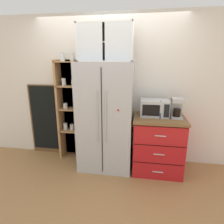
{
  "coord_description": "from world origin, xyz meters",
  "views": [
    {
      "loc": [
        0.57,
        -2.89,
        1.78
      ],
      "look_at": [
        0.1,
        0.03,
        0.97
      ],
      "focal_mm": 30.02,
      "sensor_mm": 36.0,
      "label": 1
    }
  ],
  "objects_px": {
    "microwave": "(154,108)",
    "bottle_amber": "(160,111)",
    "mug_navy": "(160,115)",
    "chalkboard_menu": "(45,119)",
    "coffee_maker": "(177,108)",
    "refrigerator": "(106,117)"
  },
  "relations": [
    {
      "from": "microwave",
      "to": "bottle_amber",
      "type": "bearing_deg",
      "value": -47.55
    },
    {
      "from": "microwave",
      "to": "mug_navy",
      "type": "distance_m",
      "value": 0.17
    },
    {
      "from": "microwave",
      "to": "chalkboard_menu",
      "type": "height_order",
      "value": "chalkboard_menu"
    },
    {
      "from": "chalkboard_menu",
      "to": "microwave",
      "type": "bearing_deg",
      "value": -7.05
    },
    {
      "from": "coffee_maker",
      "to": "mug_navy",
      "type": "relative_size",
      "value": 2.67
    },
    {
      "from": "microwave",
      "to": "refrigerator",
      "type": "bearing_deg",
      "value": -176.32
    },
    {
      "from": "coffee_maker",
      "to": "chalkboard_menu",
      "type": "distance_m",
      "value": 2.43
    },
    {
      "from": "coffee_maker",
      "to": "microwave",
      "type": "bearing_deg",
      "value": 172.87
    },
    {
      "from": "refrigerator",
      "to": "microwave",
      "type": "distance_m",
      "value": 0.8
    },
    {
      "from": "microwave",
      "to": "coffee_maker",
      "type": "height_order",
      "value": "coffee_maker"
    },
    {
      "from": "bottle_amber",
      "to": "chalkboard_menu",
      "type": "relative_size",
      "value": 0.19
    },
    {
      "from": "chalkboard_menu",
      "to": "refrigerator",
      "type": "bearing_deg",
      "value": -13.47
    },
    {
      "from": "microwave",
      "to": "coffee_maker",
      "type": "bearing_deg",
      "value": -7.13
    },
    {
      "from": "coffee_maker",
      "to": "chalkboard_menu",
      "type": "height_order",
      "value": "chalkboard_menu"
    },
    {
      "from": "coffee_maker",
      "to": "bottle_amber",
      "type": "distance_m",
      "value": 0.26
    },
    {
      "from": "coffee_maker",
      "to": "refrigerator",
      "type": "bearing_deg",
      "value": -179.59
    },
    {
      "from": "refrigerator",
      "to": "bottle_amber",
      "type": "height_order",
      "value": "refrigerator"
    },
    {
      "from": "refrigerator",
      "to": "chalkboard_menu",
      "type": "bearing_deg",
      "value": 166.53
    },
    {
      "from": "coffee_maker",
      "to": "mug_navy",
      "type": "height_order",
      "value": "coffee_maker"
    },
    {
      "from": "refrigerator",
      "to": "mug_navy",
      "type": "relative_size",
      "value": 15.2
    },
    {
      "from": "microwave",
      "to": "chalkboard_menu",
      "type": "xyz_separation_m",
      "value": [
        -2.04,
        0.25,
        -0.37
      ]
    },
    {
      "from": "microwave",
      "to": "bottle_amber",
      "type": "height_order",
      "value": "bottle_amber"
    }
  ]
}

